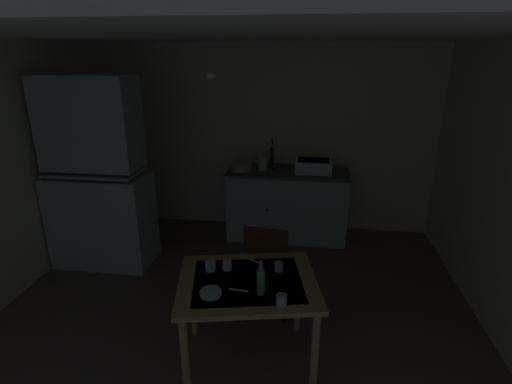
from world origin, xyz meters
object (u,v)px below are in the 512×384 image
(hand_pump, at_px, (272,156))
(serving_bowl_wide, at_px, (211,293))
(sink_basin, at_px, (313,166))
(chair_far_side, at_px, (268,266))
(hutch_cabinet, at_px, (98,181))
(teacup_mint, at_px, (279,267))
(dining_table, at_px, (248,292))
(glass_bottle, at_px, (261,281))
(mixing_bowl_counter, at_px, (241,167))

(hand_pump, distance_m, serving_bowl_wide, 2.58)
(sink_basin, distance_m, chair_far_side, 1.76)
(hutch_cabinet, bearing_deg, teacup_mint, -29.57)
(serving_bowl_wide, bearing_deg, sink_basin, 74.61)
(dining_table, distance_m, glass_bottle, 0.27)
(sink_basin, xyz_separation_m, serving_bowl_wide, (-0.69, -2.51, -0.23))
(hutch_cabinet, distance_m, chair_far_side, 2.12)
(hutch_cabinet, height_order, hand_pump, hutch_cabinet)
(sink_basin, bearing_deg, serving_bowl_wide, -105.39)
(dining_table, height_order, teacup_mint, teacup_mint)
(hutch_cabinet, bearing_deg, hand_pump, 29.09)
(glass_bottle, bearing_deg, teacup_mint, 72.98)
(hutch_cabinet, bearing_deg, sink_basin, 22.37)
(dining_table, relative_size, serving_bowl_wide, 7.57)
(hutch_cabinet, xyz_separation_m, teacup_mint, (2.06, -1.17, -0.22))
(mixing_bowl_counter, bearing_deg, glass_bottle, -77.24)
(hutch_cabinet, height_order, dining_table, hutch_cabinet)
(dining_table, bearing_deg, chair_far_side, 82.21)
(sink_basin, relative_size, chair_far_side, 0.49)
(hutch_cabinet, distance_m, teacup_mint, 2.38)
(hand_pump, height_order, chair_far_side, hand_pump)
(hutch_cabinet, relative_size, chair_far_side, 2.31)
(chair_far_side, bearing_deg, hand_pump, 94.79)
(dining_table, xyz_separation_m, glass_bottle, (0.11, -0.15, 0.20))
(chair_far_side, bearing_deg, serving_bowl_wide, -110.12)
(chair_far_side, distance_m, serving_bowl_wide, 0.94)
(sink_basin, xyz_separation_m, dining_table, (-0.47, -2.29, -0.34))
(sink_basin, height_order, glass_bottle, sink_basin)
(hutch_cabinet, relative_size, teacup_mint, 30.16)
(serving_bowl_wide, distance_m, glass_bottle, 0.36)
(hutch_cabinet, bearing_deg, glass_bottle, -37.15)
(sink_basin, xyz_separation_m, glass_bottle, (-0.35, -2.44, -0.14))
(chair_far_side, bearing_deg, sink_basin, 77.13)
(serving_bowl_wide, bearing_deg, teacup_mint, 41.24)
(sink_basin, distance_m, glass_bottle, 2.47)
(chair_far_side, height_order, glass_bottle, glass_bottle)
(chair_far_side, relative_size, serving_bowl_wide, 5.95)
(serving_bowl_wide, xyz_separation_m, glass_bottle, (0.34, 0.06, 0.09))
(glass_bottle, bearing_deg, chair_far_side, 91.98)
(glass_bottle, bearing_deg, hand_pump, 93.90)
(hand_pump, distance_m, chair_far_side, 1.80)
(dining_table, bearing_deg, mixing_bowl_counter, 100.78)
(hand_pump, relative_size, serving_bowl_wide, 2.58)
(mixing_bowl_counter, height_order, dining_table, mixing_bowl_counter)
(sink_basin, xyz_separation_m, teacup_mint, (-0.25, -2.12, -0.21))
(serving_bowl_wide, bearing_deg, hand_pump, 86.21)
(hutch_cabinet, xyz_separation_m, sink_basin, (2.32, 0.95, -0.01))
(hutch_cabinet, distance_m, dining_table, 2.31)
(dining_table, relative_size, chair_far_side, 1.27)
(chair_far_side, bearing_deg, teacup_mint, -75.06)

